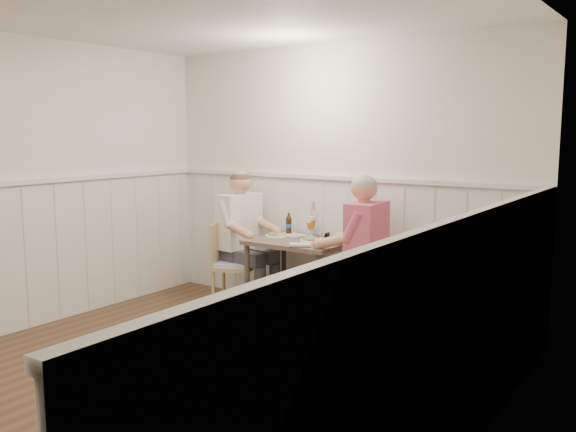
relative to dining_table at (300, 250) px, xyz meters
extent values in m
plane|color=#44291B|center=(0.15, -1.84, -0.65)|extent=(4.50, 4.50, 0.00)
cube|color=white|center=(0.15, 0.41, 0.65)|extent=(4.00, 0.04, 2.60)
cube|color=white|center=(-1.85, -1.84, 0.65)|extent=(0.04, 4.50, 2.60)
cube|color=white|center=(2.15, -1.84, 0.65)|extent=(0.04, 4.50, 2.60)
cube|color=white|center=(0.15, -1.84, 1.94)|extent=(4.00, 4.50, 0.02)
cube|color=white|center=(0.15, 0.39, 0.00)|extent=(3.98, 0.03, 1.30)
cube|color=white|center=(-1.83, -1.84, 0.00)|extent=(0.03, 4.48, 1.30)
cube|color=white|center=(2.14, -1.84, 0.00)|extent=(0.03, 4.48, 1.30)
cube|color=silver|center=(0.15, 0.38, 0.67)|extent=(3.98, 0.06, 0.04)
cube|color=silver|center=(-1.82, -1.84, 0.67)|extent=(0.06, 4.48, 0.04)
cube|color=silver|center=(2.12, -1.84, 0.67)|extent=(0.06, 4.48, 0.04)
cube|color=brown|center=(0.00, 0.00, 0.08)|extent=(0.91, 0.70, 0.04)
cylinder|color=#3F3833|center=(-0.40, -0.30, -0.29)|extent=(0.05, 0.05, 0.71)
cylinder|color=#3F3833|center=(-0.40, 0.30, -0.29)|extent=(0.05, 0.05, 0.71)
cylinder|color=#3F3833|center=(0.40, -0.30, -0.29)|extent=(0.05, 0.05, 0.71)
cylinder|color=#3F3833|center=(0.40, 0.30, -0.29)|extent=(0.05, 0.05, 0.71)
cube|color=tan|center=(0.73, -0.01, -0.26)|extent=(0.38, 0.38, 0.04)
cube|color=#6371BF|center=(0.73, -0.01, -0.23)|extent=(0.34, 0.34, 0.03)
cube|color=tan|center=(0.90, -0.01, -0.04)|extent=(0.03, 0.38, 0.40)
cylinder|color=tan|center=(0.89, -0.18, -0.46)|extent=(0.03, 0.03, 0.37)
cylinder|color=tan|center=(0.57, -0.18, -0.46)|extent=(0.03, 0.03, 0.37)
cylinder|color=tan|center=(0.89, 0.15, -0.46)|extent=(0.03, 0.03, 0.37)
cylinder|color=tan|center=(0.57, 0.15, -0.46)|extent=(0.03, 0.03, 0.37)
cube|color=tan|center=(-0.74, -0.08, -0.23)|extent=(0.53, 0.53, 0.04)
cube|color=#6371BF|center=(-0.74, -0.08, -0.20)|extent=(0.48, 0.48, 0.03)
cube|color=tan|center=(-0.91, -0.15, 0.00)|extent=(0.19, 0.38, 0.42)
cylinder|color=tan|center=(-0.97, 0.01, -0.45)|extent=(0.03, 0.03, 0.39)
cylinder|color=tan|center=(-0.65, 0.15, -0.45)|extent=(0.03, 0.03, 0.39)
cylinder|color=tan|center=(-0.83, -0.31, -0.45)|extent=(0.03, 0.03, 0.39)
cylinder|color=tan|center=(-0.51, -0.17, -0.45)|extent=(0.03, 0.03, 0.39)
cube|color=#3F3F47|center=(0.70, -0.05, -0.41)|extent=(0.49, 0.45, 0.47)
cube|color=#3F3F47|center=(0.50, -0.07, -0.12)|extent=(0.47, 0.41, 0.13)
cube|color=#D4557B|center=(0.70, -0.05, 0.23)|extent=(0.29, 0.48, 0.57)
sphere|color=tan|center=(0.70, -0.05, 0.64)|extent=(0.23, 0.23, 0.23)
sphere|color=#A5A5A0|center=(0.70, -0.05, 0.67)|extent=(0.22, 0.22, 0.22)
cube|color=black|center=(0.33, -0.08, 0.23)|extent=(0.02, 0.07, 0.13)
cube|color=#3F3F47|center=(-0.77, 0.05, -0.42)|extent=(0.50, 0.47, 0.46)
cube|color=#3F3F47|center=(-0.57, 0.02, -0.13)|extent=(0.47, 0.42, 0.13)
cube|color=white|center=(-0.77, 0.05, 0.21)|extent=(0.31, 0.48, 0.56)
sphere|color=tan|center=(-0.77, 0.05, 0.61)|extent=(0.22, 0.22, 0.22)
sphere|color=#4C3828|center=(-0.77, 0.05, 0.64)|extent=(0.21, 0.21, 0.21)
cylinder|color=white|center=(0.17, -0.01, 0.11)|extent=(0.27, 0.27, 0.02)
ellipsoid|color=#3F722D|center=(0.13, -0.04, 0.14)|extent=(0.13, 0.11, 0.05)
sphere|color=#C6BE6E|center=(0.23, 0.00, 0.14)|extent=(0.04, 0.04, 0.04)
cube|color=brown|center=(0.19, 0.05, 0.13)|extent=(0.08, 0.05, 0.01)
cylinder|color=white|center=(0.24, 0.05, 0.13)|extent=(0.06, 0.06, 0.03)
cylinder|color=white|center=(-0.28, 0.02, 0.11)|extent=(0.23, 0.23, 0.02)
ellipsoid|color=#3F722D|center=(-0.31, -0.01, 0.14)|extent=(0.11, 0.10, 0.04)
sphere|color=#C6BE6E|center=(-0.23, 0.02, 0.13)|extent=(0.03, 0.03, 0.03)
cylinder|color=silver|center=(0.00, 0.18, 0.11)|extent=(0.06, 0.06, 0.01)
cylinder|color=silver|center=(0.00, 0.18, 0.15)|extent=(0.01, 0.01, 0.08)
cone|color=#BE7217|center=(0.00, 0.18, 0.21)|extent=(0.07, 0.07, 0.07)
cylinder|color=silver|center=(0.00, 0.18, 0.26)|extent=(0.07, 0.07, 0.03)
cylinder|color=silver|center=(0.01, 0.19, 0.11)|extent=(0.07, 0.07, 0.01)
cylinder|color=silver|center=(0.01, 0.19, 0.15)|extent=(0.01, 0.01, 0.09)
cone|color=#BE7217|center=(0.01, 0.19, 0.23)|extent=(0.08, 0.08, 0.08)
cylinder|color=silver|center=(0.01, 0.19, 0.29)|extent=(0.08, 0.08, 0.03)
cylinder|color=black|center=(-0.28, 0.22, 0.18)|extent=(0.06, 0.06, 0.15)
cone|color=black|center=(-0.28, 0.22, 0.27)|extent=(0.06, 0.06, 0.04)
cylinder|color=black|center=(-0.28, 0.22, 0.30)|extent=(0.02, 0.02, 0.03)
cylinder|color=#2047AE|center=(-0.28, 0.22, 0.18)|extent=(0.06, 0.06, 0.04)
cylinder|color=white|center=(0.21, -0.31, 0.12)|extent=(0.18, 0.13, 0.04)
cylinder|color=silver|center=(-0.08, 0.31, 0.14)|extent=(0.04, 0.04, 0.07)
cylinder|color=tan|center=(-0.08, 0.31, 0.26)|extent=(0.02, 0.02, 0.23)
cone|color=tan|center=(-0.08, 0.31, 0.41)|extent=(0.03, 0.03, 0.08)
cube|color=#6371BF|center=(-0.22, 0.18, 0.10)|extent=(0.33, 0.29, 0.01)
camera|label=1|loc=(3.15, -4.71, 1.12)|focal=38.00mm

